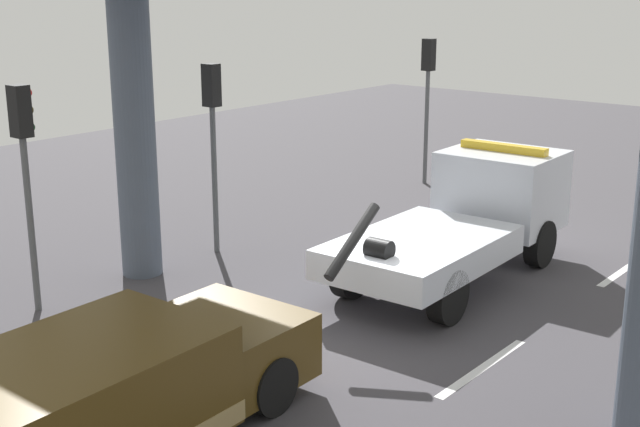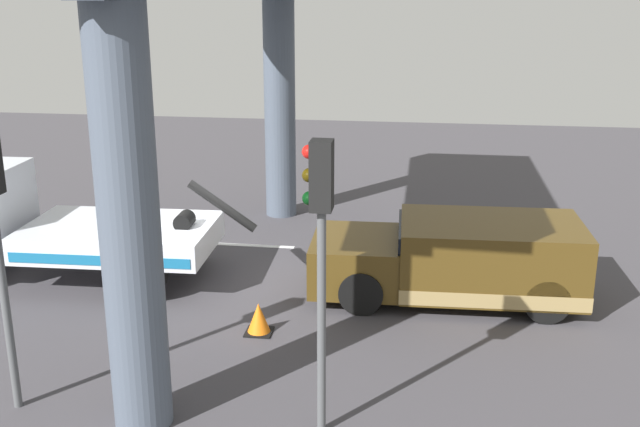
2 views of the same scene
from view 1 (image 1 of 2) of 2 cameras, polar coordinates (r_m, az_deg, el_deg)
name	(u,v)px [view 1 (image 1 of 2)]	position (r m, az deg, el deg)	size (l,w,h in m)	color
ground_plane	(356,331)	(14.88, 2.41, -7.85)	(60.00, 40.00, 0.10)	#423F44
lane_stripe_mid	(483,368)	(13.66, 10.84, -10.10)	(2.60, 0.16, 0.01)	silver
lane_stripe_east	(624,270)	(18.82, 19.70, -3.55)	(2.60, 0.16, 0.01)	silver
tow_truck_white	(470,215)	(17.56, 9.99, -0.10)	(7.29, 2.57, 2.46)	silver
towed_van_green	(118,392)	(11.30, -13.38, -11.55)	(5.26, 2.35, 1.58)	#4C3814
traffic_light_near	(25,149)	(15.66, -19.17, 4.13)	(0.39, 0.32, 4.09)	#515456
traffic_light_far	(213,116)	(18.36, -7.17, 6.47)	(0.39, 0.32, 4.13)	#515456
traffic_light_mid	(428,79)	(24.93, 7.26, 8.93)	(0.39, 0.32, 4.21)	#515456
traffic_cone_orange	(209,310)	(15.06, -7.44, -6.39)	(0.47, 0.47, 0.56)	orange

